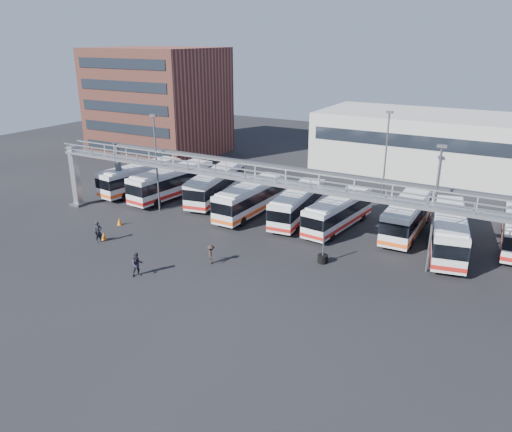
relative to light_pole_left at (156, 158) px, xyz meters
The scene contains 21 objects.
ground 18.78m from the light_pole_left, 26.57° to the right, with size 140.00×140.00×0.00m, color black.
gantry 16.14m from the light_pole_left, ahead, with size 51.40×5.15×7.10m.
apartment_building 28.52m from the light_pole_left, 129.29° to the left, with size 18.00×15.00×16.00m, color brown.
warehouse 41.07m from the light_pole_left, 46.97° to the left, with size 42.00×14.00×8.00m, color #9E9E99.
light_pole_left is the anchor object (origin of this frame).
light_pole_mid 28.02m from the light_pole_left, ahead, with size 0.70×0.35×10.21m.
light_pole_back 24.41m from the light_pole_left, 34.99° to the left, with size 0.70×0.35×10.21m.
bus_0 8.59m from the light_pole_left, 145.82° to the left, with size 3.95×11.20×3.33m.
bus_1 6.00m from the light_pole_left, 111.27° to the left, with size 3.81×11.67×3.48m.
bus_2 7.79m from the light_pole_left, 61.23° to the left, with size 4.55×11.51×3.41m.
bus_3 10.63m from the light_pole_left, 23.04° to the left, with size 2.82×11.02×3.33m.
bus_4 15.33m from the light_pole_left, 18.25° to the left, with size 3.39×10.71×3.20m.
bus_5 19.42m from the light_pole_left, 13.74° to the left, with size 3.59×10.54×3.14m.
bus_6 25.75m from the light_pole_left, 15.11° to the left, with size 2.71×11.24×3.41m.
bus_7 29.12m from the light_pole_left, ahead, with size 4.83×11.76×3.48m.
pedestrian_a 10.67m from the light_pole_left, 84.48° to the right, with size 0.72×0.47×1.98m, color black.
pedestrian_b 16.19m from the light_pole_left, 56.22° to the right, with size 0.95×0.74×1.96m, color #2B2432.
pedestrian_c 15.57m from the light_pole_left, 33.62° to the right, with size 1.06×0.61×1.63m, color black.
cone_left 10.40m from the light_pole_left, 84.39° to the right, with size 0.47×0.47×0.75m, color orange.
cone_right 7.59m from the light_pole_left, 96.73° to the right, with size 0.46×0.46×0.74m, color orange.
tire_stack 21.17m from the light_pole_left, ahead, with size 0.86×0.86×2.46m.
Camera 1 is at (17.90, -30.72, 17.65)m, focal length 35.00 mm.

